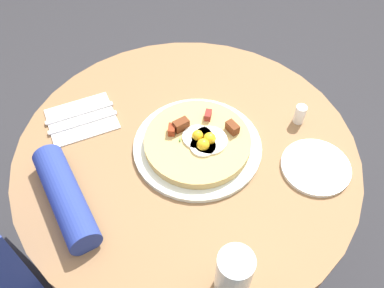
% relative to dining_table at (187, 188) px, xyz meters
% --- Properties ---
extents(ground_plane, '(6.00, 6.00, 0.00)m').
position_rel_dining_table_xyz_m(ground_plane, '(0.00, 0.00, -0.56)').
color(ground_plane, '#2D2D33').
extents(dining_table, '(0.85, 0.85, 0.73)m').
position_rel_dining_table_xyz_m(dining_table, '(0.00, 0.00, 0.00)').
color(dining_table, olive).
rests_on(dining_table, ground_plane).
extents(pizza_plate, '(0.32, 0.32, 0.01)m').
position_rel_dining_table_xyz_m(pizza_plate, '(-0.02, -0.02, 0.18)').
color(pizza_plate, silver).
rests_on(pizza_plate, dining_table).
extents(breakfast_pizza, '(0.26, 0.26, 0.05)m').
position_rel_dining_table_xyz_m(breakfast_pizza, '(-0.02, -0.02, 0.20)').
color(breakfast_pizza, tan).
rests_on(breakfast_pizza, pizza_plate).
extents(bread_plate, '(0.16, 0.16, 0.01)m').
position_rel_dining_table_xyz_m(bread_plate, '(-0.27, -0.15, 0.18)').
color(bread_plate, white).
rests_on(bread_plate, dining_table).
extents(napkin, '(0.20, 0.21, 0.00)m').
position_rel_dining_table_xyz_m(napkin, '(0.28, 0.10, 0.18)').
color(napkin, white).
rests_on(napkin, dining_table).
extents(fork, '(0.09, 0.17, 0.00)m').
position_rel_dining_table_xyz_m(fork, '(0.29, 0.09, 0.18)').
color(fork, silver).
rests_on(fork, napkin).
extents(knife, '(0.09, 0.17, 0.00)m').
position_rel_dining_table_xyz_m(knife, '(0.26, 0.10, 0.18)').
color(knife, silver).
rests_on(knife, napkin).
extents(water_glass, '(0.07, 0.07, 0.13)m').
position_rel_dining_table_xyz_m(water_glass, '(-0.28, 0.20, 0.24)').
color(water_glass, silver).
rests_on(water_glass, dining_table).
extents(salt_shaker, '(0.03, 0.03, 0.05)m').
position_rel_dining_table_xyz_m(salt_shaker, '(-0.16, -0.26, 0.20)').
color(salt_shaker, white).
rests_on(salt_shaker, dining_table).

